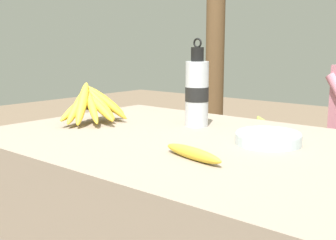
# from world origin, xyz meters

# --- Properties ---
(banana_bunch_ripe) EXTENTS (0.24, 0.33, 0.17)m
(banana_bunch_ripe) POSITION_xyz_m (-0.52, -0.02, 0.79)
(banana_bunch_ripe) COLOR #4C381E
(banana_bunch_ripe) RESTS_ON market_counter
(serving_bowl) EXTENTS (0.20, 0.20, 0.04)m
(serving_bowl) POSITION_xyz_m (0.18, 0.09, 0.74)
(serving_bowl) COLOR silver
(serving_bowl) RESTS_ON market_counter
(water_bottle) EXTENTS (0.09, 0.09, 0.33)m
(water_bottle) POSITION_xyz_m (-0.17, 0.19, 0.85)
(water_bottle) COLOR silver
(water_bottle) RESTS_ON market_counter
(loose_banana_front) EXTENTS (0.22, 0.08, 0.03)m
(loose_banana_front) POSITION_xyz_m (0.10, -0.20, 0.73)
(loose_banana_front) COLOR gold
(loose_banana_front) RESTS_ON market_counter
(wooden_bench) EXTENTS (1.70, 0.32, 0.40)m
(wooden_bench) POSITION_xyz_m (-0.16, 1.55, 0.34)
(wooden_bench) COLOR brown
(wooden_bench) RESTS_ON ground_plane
(banana_bunch_green) EXTENTS (0.19, 0.28, 0.14)m
(banana_bunch_green) POSITION_xyz_m (-0.58, 1.55, 0.46)
(banana_bunch_green) COLOR #4C381E
(banana_bunch_green) RESTS_ON wooden_bench
(support_post_near) EXTENTS (0.15, 0.15, 2.24)m
(support_post_near) POSITION_xyz_m (-1.15, 1.78, 1.12)
(support_post_near) COLOR brown
(support_post_near) RESTS_ON ground_plane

